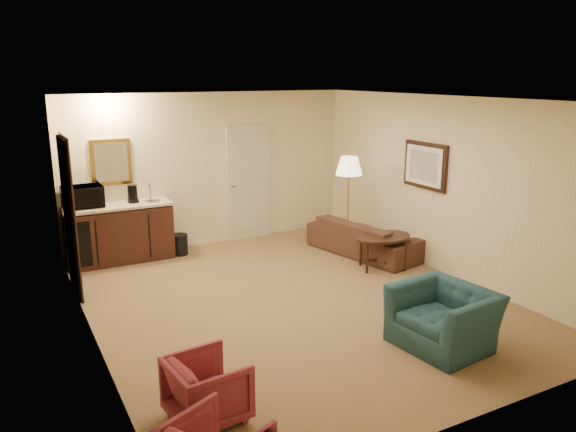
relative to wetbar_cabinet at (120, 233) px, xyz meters
name	(u,v)px	position (x,y,z in m)	size (l,w,h in m)	color
ground	(294,301)	(1.65, -2.72, -0.46)	(6.00, 6.00, 0.00)	olive
room_walls	(261,164)	(1.55, -1.95, 1.26)	(5.02, 6.01, 2.61)	beige
wetbar_cabinet	(120,233)	(0.00, 0.00, 0.00)	(1.64, 0.58, 0.92)	#371611
sofa	(364,232)	(3.60, -1.53, -0.08)	(1.95, 0.57, 0.76)	black
teal_armchair	(444,308)	(2.48, -4.57, -0.02)	(1.00, 0.65, 0.88)	#1D4048
rose_chair_near	(207,386)	(-0.25, -4.64, -0.15)	(0.61, 0.57, 0.63)	maroon
coffee_table	(383,252)	(3.45, -2.23, -0.20)	(0.90, 0.61, 0.52)	black
floor_lamp	(348,205)	(3.42, -1.32, 0.35)	(0.43, 0.43, 1.61)	#C59041
waste_bin	(180,244)	(0.92, -0.12, -0.29)	(0.27, 0.27, 0.34)	black
microwave	(82,194)	(-0.50, 0.06, 0.66)	(0.59, 0.33, 0.40)	black
coffee_maker	(133,194)	(0.25, 0.02, 0.60)	(0.15, 0.15, 0.28)	black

